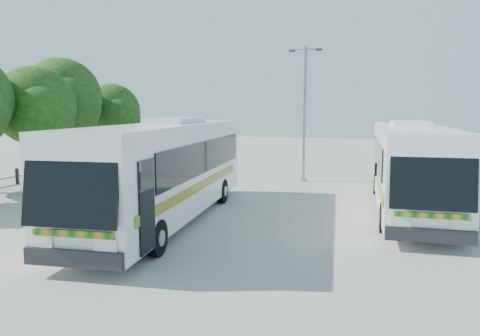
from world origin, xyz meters
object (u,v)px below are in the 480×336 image
(tree_far_d, at_px, (63,98))
(coach_main, at_px, (167,168))
(lamppost, at_px, (305,108))
(tree_far_c, at_px, (36,106))
(tree_far_e, at_px, (113,112))
(coach_adjacent, at_px, (410,165))

(tree_far_d, relative_size, coach_main, 0.56)
(tree_far_d, height_order, coach_main, tree_far_d)
(tree_far_d, height_order, lamppost, lamppost)
(tree_far_c, distance_m, tree_far_e, 8.22)
(tree_far_e, distance_m, coach_adjacent, 22.38)
(tree_far_c, height_order, tree_far_d, tree_far_d)
(tree_far_d, bearing_deg, tree_far_c, -72.17)
(tree_far_d, relative_size, tree_far_e, 1.24)
(coach_main, xyz_separation_m, coach_adjacent, (8.53, 4.73, -0.08))
(tree_far_d, distance_m, lamppost, 15.38)
(coach_main, bearing_deg, coach_adjacent, 22.28)
(tree_far_c, xyz_separation_m, lamppost, (14.12, 5.01, -0.08))
(tree_far_c, relative_size, coach_adjacent, 0.52)
(tree_far_e, bearing_deg, coach_main, -50.72)
(coach_adjacent, height_order, lamppost, lamppost)
(coach_main, height_order, lamppost, lamppost)
(tree_far_c, distance_m, coach_main, 12.86)
(tree_far_c, bearing_deg, tree_far_e, 93.54)
(tree_far_d, xyz_separation_m, lamppost, (15.31, 1.31, -0.63))
(tree_far_c, distance_m, coach_adjacent, 19.84)
(tree_far_e, height_order, lamppost, lamppost)
(tree_far_e, bearing_deg, tree_far_d, -98.63)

